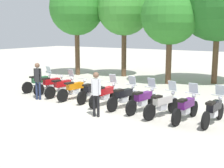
% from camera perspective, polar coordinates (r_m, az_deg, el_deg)
% --- Properties ---
extents(ground_plane, '(80.00, 80.00, 0.00)m').
position_cam_1_polar(ground_plane, '(14.04, -1.12, -3.92)').
color(ground_plane, '#BCB7A8').
extents(motorcycle_0, '(0.69, 2.18, 1.37)m').
position_cam_1_polar(motorcycle_0, '(17.54, -13.33, 0.33)').
color(motorcycle_0, black).
rests_on(motorcycle_0, ground_plane).
extents(motorcycle_1, '(0.73, 2.17, 0.99)m').
position_cam_1_polar(motorcycle_1, '(16.78, -11.26, -0.06)').
color(motorcycle_1, black).
rests_on(motorcycle_1, ground_plane).
extents(motorcycle_2, '(0.65, 2.19, 1.37)m').
position_cam_1_polar(motorcycle_2, '(15.96, -9.25, -0.46)').
color(motorcycle_2, black).
rests_on(motorcycle_2, ground_plane).
extents(motorcycle_3, '(0.64, 2.19, 0.99)m').
position_cam_1_polar(motorcycle_3, '(15.19, -6.98, -0.98)').
color(motorcycle_3, black).
rests_on(motorcycle_3, ground_plane).
extents(motorcycle_4, '(0.62, 2.19, 0.99)m').
position_cam_1_polar(motorcycle_4, '(14.66, -3.84, -1.33)').
color(motorcycle_4, black).
rests_on(motorcycle_4, ground_plane).
extents(motorcycle_5, '(0.62, 2.19, 1.37)m').
position_cam_1_polar(motorcycle_5, '(13.86, -1.29, -1.90)').
color(motorcycle_5, black).
rests_on(motorcycle_5, ground_plane).
extents(motorcycle_6, '(0.63, 2.19, 1.37)m').
position_cam_1_polar(motorcycle_6, '(13.36, 2.23, -2.36)').
color(motorcycle_6, black).
rests_on(motorcycle_6, ground_plane).
extents(motorcycle_7, '(0.67, 2.18, 1.37)m').
position_cam_1_polar(motorcycle_7, '(12.82, 5.81, -2.93)').
color(motorcycle_7, black).
rests_on(motorcycle_7, ground_plane).
extents(motorcycle_8, '(0.78, 2.16, 1.37)m').
position_cam_1_polar(motorcycle_8, '(12.21, 9.44, -3.67)').
color(motorcycle_8, black).
rests_on(motorcycle_8, ground_plane).
extents(motorcycle_9, '(0.62, 2.19, 1.37)m').
position_cam_1_polar(motorcycle_9, '(11.82, 13.68, -4.27)').
color(motorcycle_9, black).
rests_on(motorcycle_9, ground_plane).
extents(motorcycle_10, '(0.62, 2.19, 1.37)m').
position_cam_1_polar(motorcycle_10, '(11.69, 18.49, -4.66)').
color(motorcycle_10, black).
rests_on(motorcycle_10, ground_plane).
extents(person_0, '(0.40, 0.31, 1.82)m').
position_cam_1_polar(person_0, '(15.33, -13.72, 1.11)').
color(person_0, '#232D4C').
rests_on(person_0, ground_plane).
extents(person_1, '(0.41, 0.29, 1.78)m').
position_cam_1_polar(person_1, '(11.92, -3.00, -1.22)').
color(person_1, black).
rests_on(person_1, ground_plane).
extents(tree_0, '(4.06, 4.06, 7.06)m').
position_cam_1_polar(tree_0, '(23.67, -6.65, 13.87)').
color(tree_0, brown).
rests_on(tree_0, ground_plane).
extents(tree_1, '(3.95, 3.95, 6.95)m').
position_cam_1_polar(tree_1, '(22.71, 2.29, 13.94)').
color(tree_1, brown).
rests_on(tree_1, ground_plane).
extents(tree_2, '(3.63, 3.63, 6.11)m').
position_cam_1_polar(tree_2, '(19.67, 10.80, 12.41)').
color(tree_2, brown).
rests_on(tree_2, ground_plane).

